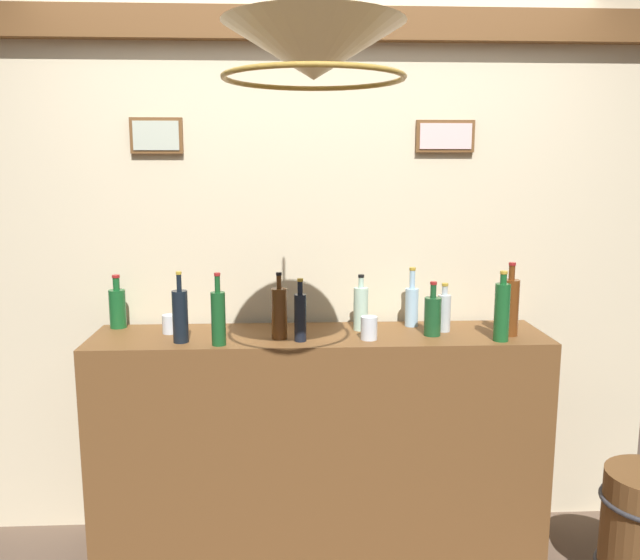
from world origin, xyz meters
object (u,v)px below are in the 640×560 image
(liquor_bottle_whiskey, at_px, (300,316))
(pendant_lamp, at_px, (314,53))
(liquor_bottle_vermouth, at_px, (180,315))
(liquor_bottle_bourbon, at_px, (502,311))
(liquor_bottle_vodka, at_px, (118,307))
(glass_tumbler_highball, at_px, (369,328))
(glass_tumbler_rocks, at_px, (170,324))
(liquor_bottle_rum, at_px, (218,317))
(liquor_bottle_amaro, at_px, (510,306))
(liquor_bottle_brandy, at_px, (444,312))
(liquor_bottle_port, at_px, (433,315))
(liquor_bottle_scotch, at_px, (279,313))
(liquor_bottle_gin, at_px, (412,305))
(liquor_bottle_tequila, at_px, (361,308))

(liquor_bottle_whiskey, xyz_separation_m, pendant_lamp, (0.03, -0.70, 0.94))
(liquor_bottle_vermouth, bearing_deg, liquor_bottle_bourbon, -1.90)
(liquor_bottle_vodka, height_order, glass_tumbler_highball, liquor_bottle_vodka)
(glass_tumbler_rocks, xyz_separation_m, pendant_lamp, (0.60, -0.86, 1.01))
(liquor_bottle_rum, distance_m, liquor_bottle_bourbon, 1.18)
(liquor_bottle_rum, xyz_separation_m, liquor_bottle_amaro, (1.25, 0.10, 0.01))
(liquor_bottle_vodka, bearing_deg, pendant_lamp, -48.60)
(liquor_bottle_bourbon, distance_m, pendant_lamp, 1.39)
(liquor_bottle_amaro, relative_size, glass_tumbler_highball, 3.23)
(liquor_bottle_whiskey, bearing_deg, liquor_bottle_brandy, 11.81)
(liquor_bottle_port, xyz_separation_m, liquor_bottle_brandy, (0.07, 0.07, -0.00))
(liquor_bottle_rum, relative_size, liquor_bottle_bourbon, 1.01)
(liquor_bottle_bourbon, bearing_deg, liquor_bottle_whiskey, 177.49)
(liquor_bottle_port, bearing_deg, liquor_bottle_scotch, -178.27)
(liquor_bottle_bourbon, distance_m, liquor_bottle_whiskey, 0.85)
(liquor_bottle_gin, relative_size, liquor_bottle_port, 1.15)
(glass_tumbler_rocks, bearing_deg, liquor_bottle_vodka, 155.99)
(liquor_bottle_bourbon, relative_size, liquor_bottle_amaro, 0.93)
(liquor_bottle_vodka, relative_size, liquor_bottle_scotch, 0.85)
(liquor_bottle_bourbon, bearing_deg, liquor_bottle_scotch, 174.93)
(pendant_lamp, bearing_deg, liquor_bottle_amaro, 40.40)
(liquor_bottle_vermouth, relative_size, liquor_bottle_scotch, 1.05)
(liquor_bottle_scotch, distance_m, liquor_bottle_tequila, 0.39)
(liquor_bottle_bourbon, relative_size, glass_tumbler_highball, 3.01)
(liquor_bottle_bourbon, relative_size, liquor_bottle_whiskey, 1.12)
(glass_tumbler_highball, distance_m, pendant_lamp, 1.25)
(pendant_lamp, bearing_deg, glass_tumbler_rocks, 125.04)
(liquor_bottle_port, bearing_deg, liquor_bottle_rum, -173.11)
(liquor_bottle_gin, distance_m, liquor_bottle_amaro, 0.44)
(liquor_bottle_vermouth, bearing_deg, liquor_bottle_scotch, 5.31)
(pendant_lamp, bearing_deg, liquor_bottle_rum, 119.31)
(liquor_bottle_tequila, bearing_deg, liquor_bottle_amaro, -11.18)
(glass_tumbler_rocks, height_order, glass_tumbler_highball, glass_tumbler_highball)
(liquor_bottle_gin, height_order, liquor_bottle_brandy, liquor_bottle_gin)
(liquor_bottle_rum, bearing_deg, liquor_bottle_vermouth, 162.31)
(liquor_bottle_bourbon, distance_m, liquor_bottle_scotch, 0.94)
(liquor_bottle_vodka, relative_size, glass_tumbler_rocks, 2.95)
(liquor_bottle_tequila, height_order, glass_tumbler_rocks, liquor_bottle_tequila)
(liquor_bottle_vodka, height_order, liquor_bottle_scotch, liquor_bottle_scotch)
(liquor_bottle_gin, bearing_deg, glass_tumbler_highball, -134.97)
(liquor_bottle_amaro, xyz_separation_m, liquor_bottle_tequila, (-0.63, 0.13, -0.03))
(liquor_bottle_port, xyz_separation_m, liquor_bottle_tequila, (-0.30, 0.11, 0.01))
(liquor_bottle_bourbon, bearing_deg, liquor_bottle_port, 159.13)
(liquor_bottle_brandy, bearing_deg, liquor_bottle_vermouth, -173.67)
(liquor_bottle_brandy, bearing_deg, liquor_bottle_vodka, 174.60)
(liquor_bottle_vodka, bearing_deg, liquor_bottle_vermouth, -39.17)
(liquor_bottle_scotch, height_order, liquor_bottle_amaro, liquor_bottle_amaro)
(liquor_bottle_scotch, bearing_deg, liquor_bottle_tequila, 19.90)
(liquor_bottle_whiskey, xyz_separation_m, liquor_bottle_brandy, (0.64, 0.13, -0.02))
(liquor_bottle_gin, distance_m, liquor_bottle_tequila, 0.25)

